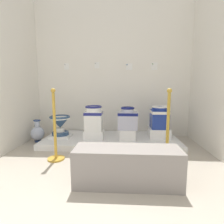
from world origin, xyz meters
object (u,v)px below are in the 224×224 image
at_px(info_placard_second, 97,65).
at_px(info_placard_fourth, 154,66).
at_px(plinth_block_broad_patterned, 127,134).
at_px(antique_toilet_rightmost, 159,116).
at_px(plinth_block_squat_floral, 61,136).
at_px(decorative_vase_spare, 38,133).
at_px(stanchion_post_near_left, 55,138).
at_px(info_placard_third, 129,67).
at_px(museum_bench, 127,166).
at_px(info_placard_first, 66,66).
at_px(antique_toilet_leftmost, 94,118).
at_px(plinth_block_rightmost, 159,133).
at_px(antique_toilet_broad_patterned, 127,118).
at_px(plinth_block_leftmost, 94,134).
at_px(stanchion_post_near_right, 167,143).
at_px(antique_toilet_squat_floral, 60,123).

height_order(info_placard_second, info_placard_fourth, info_placard_second).
distance_m(plinth_block_broad_patterned, antique_toilet_rightmost, 0.68).
bearing_deg(plinth_block_squat_floral, info_placard_fourth, 18.38).
relative_size(info_placard_fourth, decorative_vase_spare, 0.35).
xyz_separation_m(plinth_block_broad_patterned, stanchion_post_near_left, (-1.04, -0.75, 0.13)).
relative_size(plinth_block_broad_patterned, info_placard_fourth, 1.99).
height_order(info_placard_second, info_placard_third, info_placard_second).
relative_size(plinth_block_broad_patterned, museum_bench, 0.27).
bearing_deg(plinth_block_squat_floral, decorative_vase_spare, 174.43).
xyz_separation_m(antique_toilet_rightmost, info_placard_fourth, (-0.04, 0.47, 0.96)).
height_order(antique_toilet_rightmost, decorative_vase_spare, antique_toilet_rightmost).
bearing_deg(decorative_vase_spare, info_placard_first, 52.03).
distance_m(antique_toilet_leftmost, museum_bench, 1.49).
relative_size(antique_toilet_leftmost, stanchion_post_near_left, 0.45).
bearing_deg(info_placard_fourth, decorative_vase_spare, -166.27).
bearing_deg(stanchion_post_near_left, info_placard_second, 73.15).
xyz_separation_m(info_placard_fourth, museum_bench, (-0.59, -1.95, -1.26)).
bearing_deg(antique_toilet_rightmost, plinth_block_broad_patterned, -166.50).
distance_m(info_placard_second, info_placard_fourth, 1.18).
xyz_separation_m(plinth_block_squat_floral, antique_toilet_rightmost, (1.84, 0.13, 0.37)).
xyz_separation_m(info_placard_second, info_placard_fourth, (1.18, 0.00, -0.03)).
relative_size(antique_toilet_leftmost, plinth_block_rightmost, 1.21).
bearing_deg(antique_toilet_rightmost, antique_toilet_broad_patterned, -166.50).
height_order(antique_toilet_rightmost, stanchion_post_near_left, stanchion_post_near_left).
xyz_separation_m(info_placard_second, decorative_vase_spare, (-1.08, -0.55, -1.32)).
height_order(info_placard_first, info_placard_second, info_placard_second).
distance_m(plinth_block_squat_floral, plinth_block_rightmost, 1.84).
xyz_separation_m(plinth_block_broad_patterned, antique_toilet_rightmost, (0.59, 0.14, 0.31)).
bearing_deg(info_placard_first, plinth_block_leftmost, -42.56).
distance_m(info_placard_first, info_placard_fourth, 1.83).
height_order(info_placard_third, stanchion_post_near_right, info_placard_third).
distance_m(info_placard_first, info_placard_second, 0.65).
relative_size(info_placard_first, info_placard_fourth, 0.87).
height_order(info_placard_fourth, stanchion_post_near_right, info_placard_fourth).
bearing_deg(antique_toilet_leftmost, antique_toilet_squat_floral, 178.90).
distance_m(plinth_block_squat_floral, antique_toilet_broad_patterned, 1.30).
bearing_deg(stanchion_post_near_left, plinth_block_leftmost, 60.34).
bearing_deg(museum_bench, info_placard_third, 87.85).
bearing_deg(antique_toilet_leftmost, antique_toilet_rightmost, 6.63).
relative_size(antique_toilet_rightmost, museum_bench, 0.38).
bearing_deg(plinth_block_rightmost, decorative_vase_spare, -177.94).
distance_m(info_placard_third, stanchion_post_near_right, 1.92).
bearing_deg(plinth_block_broad_patterned, antique_toilet_broad_patterned, 75.96).
bearing_deg(stanchion_post_near_right, antique_toilet_leftmost, 141.91).
xyz_separation_m(antique_toilet_leftmost, info_placard_second, (-0.02, 0.61, 1.00)).
relative_size(plinth_block_leftmost, antique_toilet_rightmost, 0.85).
bearing_deg(plinth_block_squat_floral, antique_toilet_broad_patterned, -0.67).
bearing_deg(antique_toilet_squat_floral, antique_toilet_rightmost, 3.98).
bearing_deg(stanchion_post_near_left, antique_toilet_rightmost, 28.68).
height_order(info_placard_first, stanchion_post_near_left, info_placard_first).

